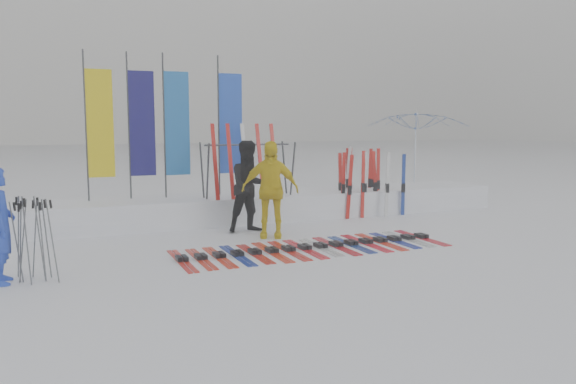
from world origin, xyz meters
name	(u,v)px	position (x,y,z in m)	size (l,w,h in m)	color
ground	(316,266)	(0.00, 0.00, 0.00)	(120.00, 120.00, 0.00)	white
snow_bank	(229,208)	(0.00, 4.60, 0.30)	(14.00, 1.60, 0.60)	white
person_blue	(0,226)	(-4.49, 0.90, 0.83)	(0.60, 0.40, 1.66)	blue
person_black	(250,187)	(0.00, 3.16, 0.95)	(0.93, 0.72, 1.90)	black
person_yellow	(270,189)	(0.18, 2.46, 0.96)	(1.12, 0.47, 1.91)	yellow
tent_canopy	(417,154)	(6.30, 6.04, 1.35)	(2.95, 3.01, 2.71)	white
ski_row	(312,247)	(0.50, 1.18, 0.04)	(4.94, 1.67, 0.07)	red
pole_cluster	(32,240)	(-4.09, 0.86, 0.60)	(0.60, 0.57, 1.25)	#595B60
feather_flags	(163,124)	(-1.44, 4.87, 2.24)	(3.48, 0.16, 3.20)	#383A3F
ski_rack	(248,162)	(0.33, 4.20, 1.38)	(2.04, 0.80, 1.23)	#383A3F
upright_skis	(361,183)	(3.32, 4.24, 0.79)	(1.67, 1.18, 1.70)	red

